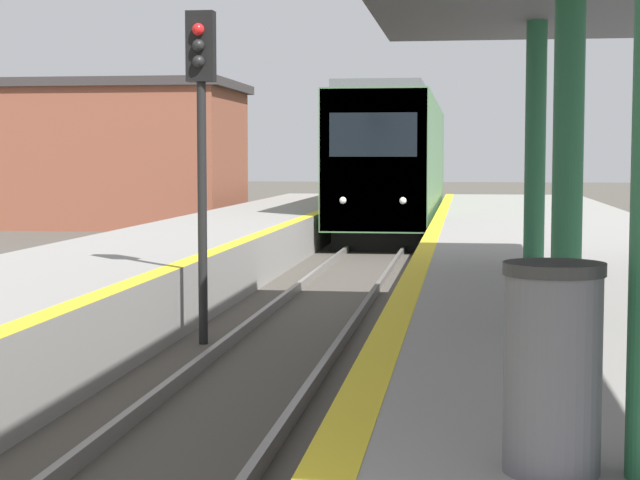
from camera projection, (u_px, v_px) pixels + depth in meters
train at (396, 163)px, 35.14m from camera, size 2.71×17.94×4.40m
signal_mid at (201, 112)px, 13.78m from camera, size 0.36×0.31×4.32m
trash_bin at (553, 367)px, 5.06m from camera, size 0.48×0.48×1.01m
station_building at (105, 154)px, 37.51m from camera, size 9.49×5.96×5.03m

